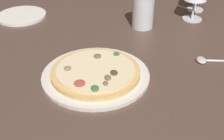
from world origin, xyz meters
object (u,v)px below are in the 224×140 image
(spoon, at_px, (205,60))
(side_plate, at_px, (22,16))
(pizza_main, at_px, (96,73))
(water_glass, at_px, (143,13))

(spoon, bearing_deg, side_plate, -128.90)
(pizza_main, relative_size, spoon, 3.08)
(side_plate, distance_m, spoon, 0.70)
(pizza_main, xyz_separation_m, side_plate, (-0.46, -0.22, -0.01))
(pizza_main, distance_m, side_plate, 0.51)
(side_plate, bearing_deg, spoon, 51.10)
(pizza_main, height_order, water_glass, water_glass)
(spoon, bearing_deg, pizza_main, -86.63)
(water_glass, xyz_separation_m, side_plate, (-0.18, -0.43, -0.05))
(pizza_main, relative_size, water_glass, 2.50)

